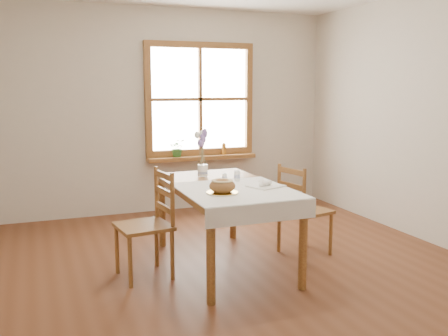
# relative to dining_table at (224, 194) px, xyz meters

# --- Properties ---
(ground) EXTENTS (5.00, 5.00, 0.00)m
(ground) POSITION_rel_dining_table_xyz_m (0.00, -0.30, -0.66)
(ground) COLOR brown
(ground) RESTS_ON ground
(room_walls) EXTENTS (4.60, 5.10, 2.65)m
(room_walls) POSITION_rel_dining_table_xyz_m (0.00, -0.30, 1.04)
(room_walls) COLOR beige
(room_walls) RESTS_ON ground
(window) EXTENTS (1.46, 0.08, 1.46)m
(window) POSITION_rel_dining_table_xyz_m (0.50, 2.17, 0.79)
(window) COLOR olive
(window) RESTS_ON ground
(window_sill) EXTENTS (1.46, 0.20, 0.05)m
(window_sill) POSITION_rel_dining_table_xyz_m (0.50, 2.10, 0.03)
(window_sill) COLOR olive
(window_sill) RESTS_ON ground
(dining_table) EXTENTS (0.90, 1.60, 0.75)m
(dining_table) POSITION_rel_dining_table_xyz_m (0.00, 0.00, 0.00)
(dining_table) COLOR olive
(dining_table) RESTS_ON ground
(table_linen) EXTENTS (0.91, 0.99, 0.01)m
(table_linen) POSITION_rel_dining_table_xyz_m (0.00, -0.30, 0.09)
(table_linen) COLOR silver
(table_linen) RESTS_ON dining_table
(chair_left) EXTENTS (0.50, 0.48, 0.92)m
(chair_left) POSITION_rel_dining_table_xyz_m (-0.74, -0.01, -0.21)
(chair_left) COLOR olive
(chair_left) RESTS_ON ground
(chair_right) EXTENTS (0.51, 0.50, 0.88)m
(chair_right) POSITION_rel_dining_table_xyz_m (0.85, 0.02, -0.22)
(chair_right) COLOR olive
(chair_right) RESTS_ON ground
(bread_plate) EXTENTS (0.27, 0.27, 0.01)m
(bread_plate) POSITION_rel_dining_table_xyz_m (-0.16, -0.39, 0.10)
(bread_plate) COLOR white
(bread_plate) RESTS_ON table_linen
(bread_loaf) EXTENTS (0.21, 0.21, 0.12)m
(bread_loaf) POSITION_rel_dining_table_xyz_m (-0.16, -0.39, 0.17)
(bread_loaf) COLOR brown
(bread_loaf) RESTS_ON bread_plate
(egg_napkin) EXTENTS (0.34, 0.31, 0.01)m
(egg_napkin) POSITION_rel_dining_table_xyz_m (0.29, -0.26, 0.10)
(egg_napkin) COLOR silver
(egg_napkin) RESTS_ON table_linen
(eggs) EXTENTS (0.26, 0.25, 0.05)m
(eggs) POSITION_rel_dining_table_xyz_m (0.29, -0.26, 0.13)
(eggs) COLOR white
(eggs) RESTS_ON egg_napkin
(salt_shaker) EXTENTS (0.06, 0.06, 0.08)m
(salt_shaker) POSITION_rel_dining_table_xyz_m (0.04, 0.08, 0.14)
(salt_shaker) COLOR white
(salt_shaker) RESTS_ON table_linen
(pepper_shaker) EXTENTS (0.07, 0.07, 0.11)m
(pepper_shaker) POSITION_rel_dining_table_xyz_m (0.16, 0.07, 0.15)
(pepper_shaker) COLOR white
(pepper_shaker) RESTS_ON table_linen
(flower_vase) EXTENTS (0.12, 0.12, 0.11)m
(flower_vase) POSITION_rel_dining_table_xyz_m (-0.05, 0.44, 0.14)
(flower_vase) COLOR white
(flower_vase) RESTS_ON dining_table
(lavender_bouquet) EXTENTS (0.17, 0.17, 0.33)m
(lavender_bouquet) POSITION_rel_dining_table_xyz_m (-0.05, 0.44, 0.36)
(lavender_bouquet) COLOR #785AA0
(lavender_bouquet) RESTS_ON flower_vase
(potted_plant) EXTENTS (0.26, 0.27, 0.18)m
(potted_plant) POSITION_rel_dining_table_xyz_m (0.17, 2.10, 0.14)
(potted_plant) COLOR #34692A
(potted_plant) RESTS_ON window_sill
(amber_bottle) EXTENTS (0.07, 0.07, 0.16)m
(amber_bottle) POSITION_rel_dining_table_xyz_m (0.81, 2.10, 0.13)
(amber_bottle) COLOR #B57021
(amber_bottle) RESTS_ON window_sill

